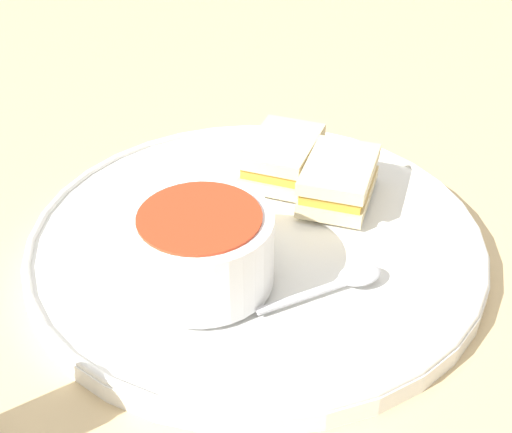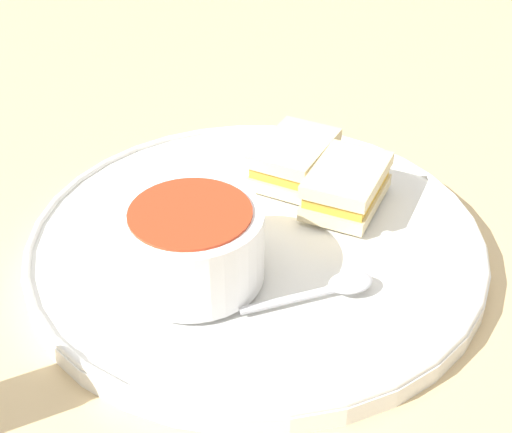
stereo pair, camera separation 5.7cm
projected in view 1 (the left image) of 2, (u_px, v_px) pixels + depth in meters
ground_plane at (256, 251)px, 0.59m from camera, size 2.40×2.40×0.00m
plate at (256, 241)px, 0.58m from camera, size 0.37×0.37×0.02m
soup_bowl at (201, 248)px, 0.51m from camera, size 0.11×0.11×0.06m
spoon at (352, 277)px, 0.53m from camera, size 0.10×0.03×0.01m
sandwich_half_near at (338, 179)px, 0.61m from camera, size 0.10×0.10×0.03m
sandwich_half_far at (282, 157)px, 0.64m from camera, size 0.10×0.09×0.03m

